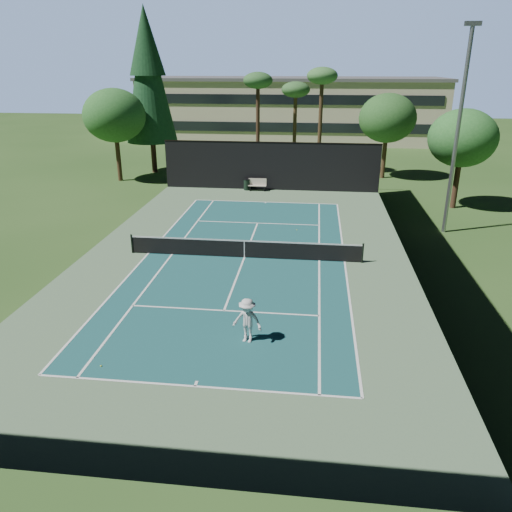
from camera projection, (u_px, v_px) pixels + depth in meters
The scene contains 22 objects.
ground at pixel (244, 258), 27.58m from camera, with size 160.00×160.00×0.00m, color #2A4B1C.
apron_slab at pixel (244, 258), 27.58m from camera, with size 18.00×32.00×0.01m, color #557552.
court_surface at pixel (244, 258), 27.58m from camera, with size 10.97×23.77×0.01m, color #195051.
court_lines at pixel (244, 257), 27.57m from camera, with size 11.07×23.87×0.01m.
tennis_net at pixel (244, 248), 27.38m from camera, with size 12.90×0.10×1.10m.
fence at pixel (244, 223), 26.92m from camera, with size 18.04×32.05×4.03m.
player at pixel (247, 321), 18.97m from camera, with size 1.17×0.67×1.81m, color silver.
tennis_ball_a at pixel (101, 366), 17.66m from camera, with size 0.06×0.06×0.06m, color #D7E634.
tennis_ball_b at pixel (214, 249), 28.84m from camera, with size 0.07×0.07×0.07m, color yellow.
tennis_ball_c at pixel (297, 230), 32.08m from camera, with size 0.07×0.07×0.07m, color #CADD32.
tennis_ball_d at pixel (164, 238), 30.63m from camera, with size 0.06×0.06×0.06m, color #BACD2E.
park_bench at pixel (257, 184), 41.93m from camera, with size 1.50×0.45×1.02m.
trash_bin at pixel (247, 184), 42.16m from camera, with size 0.56×0.56×0.95m.
pine_tree at pixel (148, 69), 45.82m from camera, with size 4.80×4.80×15.00m.
palm_a at pixel (258, 84), 47.07m from camera, with size 2.80×2.80×9.32m.
palm_b at pixel (296, 93), 48.84m from camera, with size 2.80×2.80×8.42m.
palm_c at pixel (322, 80), 45.34m from camera, with size 2.80×2.80×9.77m.
decid_tree_a at pixel (387, 118), 44.91m from camera, with size 5.12×5.12×7.62m.
decid_tree_b at pixel (463, 138), 35.33m from camera, with size 4.80×4.80×7.14m.
decid_tree_c at pixel (114, 116), 43.70m from camera, with size 5.44×5.44×8.09m.
campus_building at pixel (290, 109), 68.65m from camera, with size 40.50×12.50×8.30m.
light_pole at pixel (458, 128), 29.50m from camera, with size 0.90×0.25×12.22m.
Camera 1 is at (3.64, -25.44, 10.04)m, focal length 35.00 mm.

